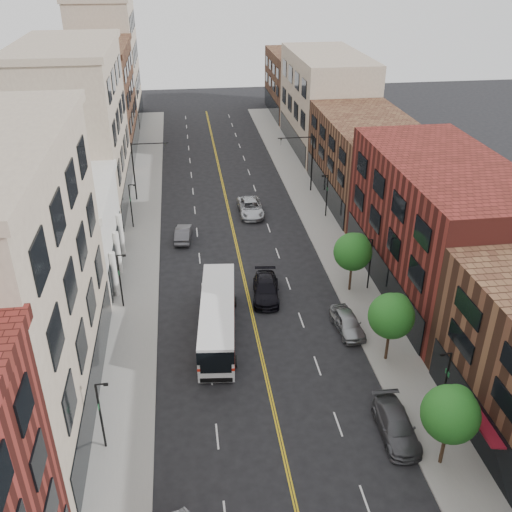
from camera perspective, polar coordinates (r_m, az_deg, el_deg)
name	(u,v)px	position (r m, az deg, el deg)	size (l,w,h in m)	color
sidewalk_left	(141,248)	(60.65, -11.47, 0.83)	(4.00, 110.00, 0.15)	gray
sidewalk_right	(327,236)	(62.30, 7.16, 1.99)	(4.00, 110.00, 0.15)	gray
bldg_l_white	(59,235)	(56.40, -19.12, 2.01)	(10.00, 14.00, 8.00)	silver
bldg_l_far_a	(76,131)	(70.34, -17.53, 11.85)	(10.00, 20.00, 18.00)	tan
bldg_l_far_b	(97,102)	(89.86, -15.61, 14.58)	(10.00, 20.00, 15.00)	#523021
bldg_l_far_c	(106,63)	(106.89, -14.72, 18.19)	(10.00, 16.00, 20.00)	tan
bldg_r_mid	(439,227)	(52.80, 17.86, 2.81)	(10.00, 22.00, 12.00)	#581D17
bldg_r_far_a	(366,160)	(71.19, 10.97, 9.45)	(10.00, 20.00, 10.00)	#523021
bldg_r_far_b	(326,102)	(89.99, 6.98, 15.08)	(10.00, 22.00, 14.00)	tan
bldg_r_far_c	(299,84)	(109.32, 4.32, 16.80)	(10.00, 18.00, 11.00)	#523021
tree_r_1	(451,412)	(35.90, 18.96, -14.54)	(3.40, 3.40, 5.59)	black
tree_r_2	(392,314)	(42.95, 13.47, -5.70)	(3.40, 3.40, 5.59)	black
tree_r_3	(354,250)	(51.00, 9.73, 0.55)	(3.40, 3.40, 5.59)	black
lamp_l_1	(101,412)	(36.94, -15.25, -14.85)	(0.81, 0.55, 5.05)	black
lamp_l_2	(120,278)	(49.76, -13.41, -2.15)	(0.81, 0.55, 5.05)	black
lamp_l_3	(131,204)	(64.02, -12.38, 5.14)	(0.81, 0.55, 5.05)	black
lamp_r_1	(445,380)	(39.84, 18.40, -11.68)	(0.81, 0.55, 5.05)	black
lamp_r_2	(370,261)	(51.94, 11.30, -0.51)	(0.81, 0.55, 5.05)	black
lamp_r_3	(327,193)	(65.74, 7.07, 6.23)	(0.81, 0.55, 5.05)	black
signal_mast_left	(139,164)	(70.81, -11.59, 8.98)	(4.49, 0.18, 7.20)	black
signal_mast_right	(306,157)	(72.27, 5.07, 9.85)	(4.49, 0.18, 7.20)	black
city_bus	(218,316)	(45.78, -3.85, -5.98)	(3.86, 12.42, 3.14)	silver
car_parked_mid	(396,426)	(39.10, 13.83, -16.15)	(2.15, 5.28, 1.53)	#47474B
car_parked_far	(347,323)	(47.28, 9.13, -6.59)	(1.90, 4.71, 1.60)	#95989C
car_lane_behind	(183,234)	(61.37, -7.29, 2.24)	(1.57, 4.50, 1.48)	#4A494E
car_lane_a	(266,289)	(50.96, 0.99, -3.32)	(2.29, 5.63, 1.63)	black
car_lane_b	(251,208)	(66.88, -0.55, 4.86)	(2.74, 5.95, 1.65)	#B8BCC1
car_lane_c	(246,209)	(66.87, -1.05, 4.69)	(1.54, 3.82, 1.30)	#56555B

